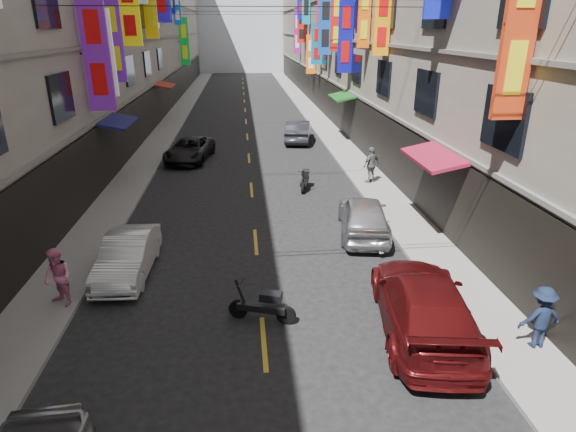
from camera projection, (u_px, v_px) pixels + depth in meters
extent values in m
cube|color=slate|center=(172.00, 122.00, 39.00)|extent=(2.00, 90.00, 0.12)
cube|color=slate|center=(318.00, 120.00, 40.06)|extent=(2.00, 90.00, 0.12)
cube|color=black|center=(158.00, 104.00, 38.39)|extent=(0.12, 85.50, 3.00)
cube|color=#66635E|center=(156.00, 82.00, 37.77)|extent=(0.16, 90.00, 0.14)
cube|color=#66635E|center=(152.00, 39.00, 36.60)|extent=(0.16, 90.00, 0.14)
cube|color=black|center=(330.00, 102.00, 39.62)|extent=(0.12, 85.50, 3.00)
cube|color=#66635E|center=(330.00, 81.00, 39.00)|extent=(0.16, 90.00, 0.14)
cube|color=#66635E|center=(332.00, 39.00, 37.84)|extent=(0.16, 90.00, 0.14)
cube|color=silver|center=(240.00, 4.00, 81.89)|extent=(18.00, 8.00, 22.00)
cube|color=#BA3011|center=(520.00, 24.00, 11.69)|extent=(0.82, 0.18, 4.61)
cylinder|color=black|center=(522.00, 24.00, 11.69)|extent=(0.92, 0.08, 0.08)
cube|color=#5F198C|center=(96.00, 53.00, 20.22)|extent=(1.11, 0.18, 4.75)
cylinder|color=black|center=(95.00, 53.00, 20.21)|extent=(1.21, 0.08, 0.08)
cube|color=white|center=(105.00, 53.00, 21.99)|extent=(0.83, 0.18, 3.82)
cylinder|color=black|center=(104.00, 53.00, 21.98)|extent=(0.93, 0.08, 0.08)
cube|color=orange|center=(382.00, 21.00, 23.00)|extent=(0.79, 0.18, 3.11)
cylinder|color=black|center=(383.00, 21.00, 23.00)|extent=(0.89, 0.08, 0.08)
cube|color=#581B95|center=(114.00, 39.00, 23.78)|extent=(0.82, 0.18, 4.11)
cylinder|color=black|center=(113.00, 39.00, 23.78)|extent=(0.92, 0.08, 0.08)
cube|color=#EF590D|center=(364.00, 15.00, 26.38)|extent=(0.68, 0.18, 3.42)
cylinder|color=black|center=(365.00, 15.00, 26.38)|extent=(0.78, 0.08, 0.08)
cube|color=yellow|center=(129.00, 9.00, 26.34)|extent=(1.16, 0.18, 3.85)
cylinder|color=black|center=(128.00, 9.00, 26.34)|extent=(1.26, 0.08, 0.08)
cube|color=#0F0D9E|center=(346.00, 35.00, 30.58)|extent=(0.94, 0.18, 4.66)
cylinder|color=black|center=(346.00, 35.00, 30.58)|extent=(1.04, 0.08, 0.08)
cube|color=red|center=(336.00, 21.00, 33.62)|extent=(0.81, 0.18, 3.98)
cylinder|color=black|center=(337.00, 21.00, 33.62)|extent=(0.91, 0.08, 0.08)
cube|color=blue|center=(325.00, 24.00, 37.30)|extent=(1.04, 0.18, 4.47)
cylinder|color=black|center=(326.00, 24.00, 37.30)|extent=(1.14, 0.08, 0.08)
cube|color=#D5144B|center=(322.00, 7.00, 39.19)|extent=(0.78, 0.18, 3.09)
cylinder|color=black|center=(323.00, 7.00, 39.19)|extent=(0.88, 0.08, 0.08)
cube|color=#0D70A2|center=(317.00, 44.00, 41.82)|extent=(0.98, 0.18, 3.41)
cylinder|color=black|center=(318.00, 44.00, 41.83)|extent=(1.08, 0.08, 0.08)
cube|color=#1911CD|center=(166.00, 3.00, 41.06)|extent=(0.85, 0.18, 3.09)
cylinder|color=black|center=(165.00, 3.00, 41.05)|extent=(0.95, 0.08, 0.08)
cube|color=orange|center=(311.00, 55.00, 45.83)|extent=(0.90, 0.18, 3.54)
cylinder|color=black|center=(311.00, 55.00, 45.84)|extent=(1.00, 0.08, 0.08)
cube|color=#0E52AD|center=(177.00, 8.00, 49.02)|extent=(0.74, 0.18, 3.27)
cylinder|color=black|center=(176.00, 8.00, 49.02)|extent=(0.84, 0.08, 0.08)
cube|color=red|center=(301.00, 27.00, 51.99)|extent=(0.91, 0.18, 3.36)
cylinder|color=black|center=(302.00, 27.00, 51.99)|extent=(1.01, 0.08, 0.08)
cube|color=#0E9B2E|center=(184.00, 42.00, 53.46)|extent=(1.00, 0.18, 5.04)
cylinder|color=black|center=(184.00, 42.00, 53.46)|extent=(1.10, 0.08, 0.08)
cube|color=#8E1987|center=(297.00, 32.00, 56.33)|extent=(0.79, 0.18, 4.94)
cylinder|color=black|center=(298.00, 32.00, 56.33)|extent=(0.89, 0.08, 0.08)
cube|color=maroon|center=(434.00, 156.00, 16.77)|extent=(1.39, 3.20, 0.41)
cube|color=#18164F|center=(117.00, 121.00, 23.07)|extent=(1.39, 3.20, 0.41)
cube|color=#155219|center=(342.00, 96.00, 31.60)|extent=(1.39, 3.20, 0.41)
cube|color=maroon|center=(165.00, 85.00, 37.90)|extent=(1.39, 3.20, 0.41)
cylinder|color=black|center=(242.00, 11.00, 43.83)|extent=(14.00, 0.04, 0.04)
cube|color=gold|center=(264.00, 343.00, 11.74)|extent=(0.12, 2.20, 0.01)
cube|color=gold|center=(256.00, 242.00, 17.30)|extent=(0.12, 2.20, 0.01)
cube|color=gold|center=(251.00, 190.00, 22.87)|extent=(0.12, 2.20, 0.01)
cube|color=gold|center=(249.00, 158.00, 28.43)|extent=(0.12, 2.20, 0.01)
cube|color=gold|center=(247.00, 137.00, 33.99)|extent=(0.12, 2.20, 0.01)
cube|color=gold|center=(246.00, 121.00, 39.55)|extent=(0.12, 2.20, 0.01)
cube|color=gold|center=(245.00, 110.00, 45.11)|extent=(0.12, 2.20, 0.01)
cube|color=gold|center=(244.00, 101.00, 50.67)|extent=(0.12, 2.20, 0.01)
cube|color=gold|center=(244.00, 94.00, 56.23)|extent=(0.12, 2.20, 0.01)
cube|color=gold|center=(243.00, 88.00, 61.80)|extent=(0.12, 2.20, 0.01)
cube|color=gold|center=(243.00, 83.00, 67.36)|extent=(0.12, 2.20, 0.01)
cube|color=gold|center=(243.00, 79.00, 72.92)|extent=(0.12, 2.20, 0.01)
cylinder|color=black|center=(238.00, 309.00, 12.70)|extent=(0.51, 0.27, 0.50)
cylinder|color=black|center=(286.00, 315.00, 12.43)|extent=(0.51, 0.27, 0.50)
cube|color=black|center=(262.00, 307.00, 12.51)|extent=(1.33, 0.69, 0.18)
cube|color=black|center=(271.00, 296.00, 12.33)|extent=(0.62, 0.48, 0.22)
cylinder|color=black|center=(241.00, 295.00, 12.52)|extent=(0.36, 0.19, 0.88)
cylinder|color=black|center=(241.00, 283.00, 12.39)|extent=(0.21, 0.49, 0.06)
cylinder|color=black|center=(303.00, 188.00, 22.25)|extent=(0.24, 0.51, 0.50)
cylinder|color=black|center=(306.00, 180.00, 23.45)|extent=(0.24, 0.51, 0.50)
cube|color=black|center=(305.00, 181.00, 22.79)|extent=(0.61, 1.33, 0.18)
cube|color=black|center=(305.00, 173.00, 22.90)|extent=(0.44, 0.61, 0.22)
cylinder|color=black|center=(303.00, 178.00, 22.18)|extent=(0.16, 0.36, 0.88)
cylinder|color=black|center=(303.00, 171.00, 22.05)|extent=(0.50, 0.18, 0.06)
imported|color=silver|center=(128.00, 256.00, 14.80)|extent=(1.48, 3.92, 1.28)
imported|color=black|center=(190.00, 149.00, 27.72)|extent=(2.89, 4.95, 1.30)
imported|color=#560E10|center=(423.00, 304.00, 11.96)|extent=(2.91, 5.54, 1.53)
imported|color=#B4B3B8|center=(364.00, 216.00, 17.69)|extent=(2.37, 4.53, 1.47)
imported|color=#27262E|center=(298.00, 131.00, 32.28)|extent=(2.25, 4.59, 1.45)
imported|color=pink|center=(58.00, 278.00, 12.86)|extent=(0.97, 0.93, 1.64)
imported|color=black|center=(541.00, 317.00, 11.18)|extent=(1.02, 0.55, 1.56)
imported|color=#5A5A5C|center=(371.00, 165.00, 23.24)|extent=(1.19, 1.06, 1.77)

